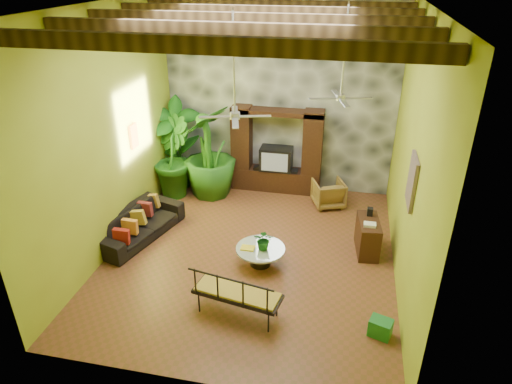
% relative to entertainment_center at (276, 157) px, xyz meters
% --- Properties ---
extents(ground, '(7.00, 7.00, 0.00)m').
position_rel_entertainment_center_xyz_m(ground, '(0.00, -3.14, -0.97)').
color(ground, brown).
rests_on(ground, ground).
extents(ceiling, '(6.00, 7.00, 0.02)m').
position_rel_entertainment_center_xyz_m(ceiling, '(0.00, -3.14, 4.03)').
color(ceiling, silver).
rests_on(ceiling, back_wall).
extents(back_wall, '(6.00, 0.02, 5.00)m').
position_rel_entertainment_center_xyz_m(back_wall, '(0.00, 0.36, 1.53)').
color(back_wall, '#999F24').
rests_on(back_wall, ground).
extents(left_wall, '(0.02, 7.00, 5.00)m').
position_rel_entertainment_center_xyz_m(left_wall, '(-3.00, -3.14, 1.53)').
color(left_wall, '#999F24').
rests_on(left_wall, ground).
extents(right_wall, '(0.02, 7.00, 5.00)m').
position_rel_entertainment_center_xyz_m(right_wall, '(3.00, -3.14, 1.53)').
color(right_wall, '#999F24').
rests_on(right_wall, ground).
extents(stone_accent_wall, '(5.98, 0.10, 4.98)m').
position_rel_entertainment_center_xyz_m(stone_accent_wall, '(0.00, 0.30, 1.53)').
color(stone_accent_wall, '#35383D').
rests_on(stone_accent_wall, ground).
extents(ceiling_beams, '(5.95, 5.36, 0.22)m').
position_rel_entertainment_center_xyz_m(ceiling_beams, '(0.00, -3.14, 3.81)').
color(ceiling_beams, '#3E2B13').
rests_on(ceiling_beams, ceiling).
extents(entertainment_center, '(2.40, 0.55, 2.30)m').
position_rel_entertainment_center_xyz_m(entertainment_center, '(0.00, 0.00, 0.00)').
color(entertainment_center, black).
rests_on(entertainment_center, ground).
extents(ceiling_fan_front, '(1.28, 1.28, 1.86)m').
position_rel_entertainment_center_xyz_m(ceiling_fan_front, '(-0.20, -3.54, 2.44)').
color(ceiling_fan_front, '#ACACB0').
rests_on(ceiling_fan_front, ceiling).
extents(ceiling_fan_back, '(1.28, 1.28, 1.86)m').
position_rel_entertainment_center_xyz_m(ceiling_fan_back, '(1.60, -1.94, 2.44)').
color(ceiling_fan_back, '#ACACB0').
rests_on(ceiling_fan_back, ceiling).
extents(wall_art_mask, '(0.06, 0.32, 0.55)m').
position_rel_entertainment_center_xyz_m(wall_art_mask, '(-2.96, -2.14, 1.13)').
color(wall_art_mask, gold).
rests_on(wall_art_mask, left_wall).
extents(wall_art_painting, '(0.06, 0.70, 0.90)m').
position_rel_entertainment_center_xyz_m(wall_art_painting, '(2.96, -3.74, 1.33)').
color(wall_art_painting, '#245B86').
rests_on(wall_art_painting, right_wall).
extents(sofa, '(1.51, 2.46, 0.67)m').
position_rel_entertainment_center_xyz_m(sofa, '(-2.65, -3.02, -0.63)').
color(sofa, black).
rests_on(sofa, ground).
extents(wicker_armchair, '(0.96, 0.97, 0.68)m').
position_rel_entertainment_center_xyz_m(wicker_armchair, '(1.47, -0.64, -0.62)').
color(wicker_armchair, olive).
rests_on(wicker_armchair, ground).
extents(tall_plant_a, '(1.53, 1.26, 2.50)m').
position_rel_entertainment_center_xyz_m(tall_plant_a, '(-2.65, -0.37, 0.28)').
color(tall_plant_a, '#195917').
rests_on(tall_plant_a, ground).
extents(tall_plant_b, '(1.38, 1.47, 2.12)m').
position_rel_entertainment_center_xyz_m(tall_plant_b, '(-2.65, -0.82, 0.10)').
color(tall_plant_b, '#215E18').
rests_on(tall_plant_b, ground).
extents(tall_plant_c, '(1.73, 1.73, 2.43)m').
position_rel_entertainment_center_xyz_m(tall_plant_c, '(-1.66, -0.64, 0.25)').
color(tall_plant_c, '#26641A').
rests_on(tall_plant_c, ground).
extents(coffee_table, '(1.02, 1.02, 0.40)m').
position_rel_entertainment_center_xyz_m(coffee_table, '(0.27, -3.51, -0.71)').
color(coffee_table, black).
rests_on(coffee_table, ground).
extents(centerpiece_plant, '(0.40, 0.35, 0.43)m').
position_rel_entertainment_center_xyz_m(centerpiece_plant, '(0.35, -3.52, -0.35)').
color(centerpiece_plant, '#175817').
rests_on(centerpiece_plant, coffee_table).
extents(yellow_tray, '(0.28, 0.20, 0.03)m').
position_rel_entertainment_center_xyz_m(yellow_tray, '(0.02, -3.58, -0.55)').
color(yellow_tray, yellow).
rests_on(yellow_tray, coffee_table).
extents(iron_bench, '(1.64, 0.85, 0.57)m').
position_rel_entertainment_center_xyz_m(iron_bench, '(0.17, -5.14, -0.43)').
color(iron_bench, black).
rests_on(iron_bench, ground).
extents(side_console, '(0.53, 0.99, 0.76)m').
position_rel_entertainment_center_xyz_m(side_console, '(2.44, -2.56, -0.59)').
color(side_console, '#3C2313').
rests_on(side_console, ground).
extents(green_bin, '(0.43, 0.38, 0.32)m').
position_rel_entertainment_center_xyz_m(green_bin, '(2.65, -5.07, -0.81)').
color(green_bin, '#1F773F').
rests_on(green_bin, ground).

